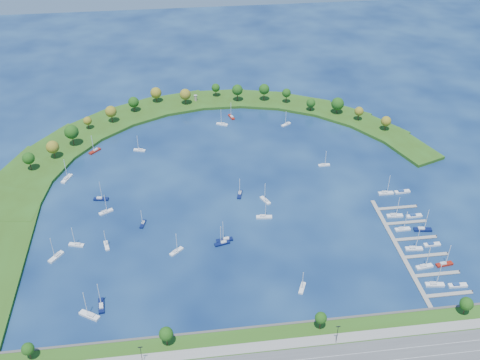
{
  "coord_description": "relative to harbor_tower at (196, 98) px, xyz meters",
  "views": [
    {
      "loc": [
        -28.79,
        -257.13,
        187.57
      ],
      "look_at": [
        5.0,
        5.0,
        4.0
      ],
      "focal_mm": 40.87,
      "sensor_mm": 36.0,
      "label": 1
    }
  ],
  "objects": [
    {
      "name": "dock_system",
      "position": [
        99.64,
        -177.4,
        -3.93
      ],
      "size": [
        24.28,
        82.0,
        1.6
      ],
      "color": "gray",
      "rests_on": "ground"
    },
    {
      "name": "docked_boat_10",
      "position": [
        102.25,
        -130.6,
        -3.34
      ],
      "size": [
        8.86,
        2.71,
        12.92
      ],
      "rotation": [
        0.0,
        0.0,
        -0.03
      ],
      "color": "white",
      "rests_on": "ground"
    },
    {
      "name": "docked_boat_9",
      "position": [
        110.32,
        -153.03,
        -3.62
      ],
      "size": [
        8.9,
        2.85,
        1.8
      ],
      "rotation": [
        0.0,
        0.0,
        0.04
      ],
      "color": "white",
      "rests_on": "ground"
    },
    {
      "name": "moored_boat_2",
      "position": [
        61.04,
        -42.4,
        -3.39
      ],
      "size": [
        7.6,
        6.11,
        11.34
      ],
      "rotation": [
        0.0,
        0.0,
        3.74
      ],
      "color": "white",
      "rests_on": "ground"
    },
    {
      "name": "docked_boat_5",
      "position": [
        110.32,
        -176.76,
        -3.63
      ],
      "size": [
        8.7,
        2.51,
        1.77
      ],
      "rotation": [
        0.0,
        0.0,
        0.01
      ],
      "color": "white",
      "rests_on": "ground"
    },
    {
      "name": "moored_boat_6",
      "position": [
        37.55,
        -198.02,
        -3.4
      ],
      "size": [
        5.03,
        7.65,
        10.97
      ],
      "rotation": [
        0.0,
        0.0,
        4.28
      ],
      "color": "white",
      "rests_on": "ground"
    },
    {
      "name": "moored_boat_11",
      "position": [
        17.99,
        -120.9,
        -3.38
      ],
      "size": [
        4.21,
        8.36,
        11.83
      ],
      "rotation": [
        0.0,
        0.0,
        4.46
      ],
      "color": "#0A133F",
      "rests_on": "ground"
    },
    {
      "name": "docked_boat_7",
      "position": [
        110.34,
        -164.8,
        -3.31
      ],
      "size": [
        9.72,
        3.95,
        13.88
      ],
      "rotation": [
        0.0,
        0.0,
        -0.14
      ],
      "color": "#0A133F",
      "rests_on": "ground"
    },
    {
      "name": "moored_boat_7",
      "position": [
        28.47,
        -143.42,
        -3.35
      ],
      "size": [
        8.84,
        3.34,
        12.69
      ],
      "rotation": [
        0.0,
        0.0,
        -0.11
      ],
      "color": "white",
      "rests_on": "ground"
    },
    {
      "name": "moored_boat_0",
      "position": [
        -61.48,
        -115.21,
        -3.36
      ],
      "size": [
        8.74,
        3.51,
        12.49
      ],
      "rotation": [
        0.0,
        0.0,
        6.15
      ],
      "color": "#0A133F",
      "rests_on": "ground"
    },
    {
      "name": "moored_boat_16",
      "position": [
        -37.21,
        -140.86,
        -3.42
      ],
      "size": [
        3.69,
        7.12,
        10.08
      ],
      "rotation": [
        0.0,
        0.0,
        4.44
      ],
      "color": "#0A133F",
      "rests_on": "ground"
    },
    {
      "name": "moored_boat_8",
      "position": [
        5.1,
        -159.59,
        -3.35
      ],
      "size": [
        8.92,
        3.57,
        12.75
      ],
      "rotation": [
        0.0,
        0.0,
        3.28
      ],
      "color": "#0A133F",
      "rests_on": "ground"
    },
    {
      "name": "docked_boat_8",
      "position": [
        99.85,
        -151.49,
        -3.34
      ],
      "size": [
        9.0,
        3.08,
        13.02
      ],
      "rotation": [
        0.0,
        0.0,
        -0.07
      ],
      "color": "white",
      "rests_on": "ground"
    },
    {
      "name": "moored_boat_14",
      "position": [
        31.73,
        -128.63,
        -3.37
      ],
      "size": [
        5.51,
        8.32,
        11.94
      ],
      "rotation": [
        0.0,
        0.0,
        2.01
      ],
      "color": "white",
      "rests_on": "ground"
    },
    {
      "name": "breakwater_trees",
      "position": [
        -1.26,
        -29.57,
        5.84
      ],
      "size": [
        238.76,
        93.58,
        14.65
      ],
      "color": "#382314",
      "rests_on": "breakwater"
    },
    {
      "name": "moored_boat_10",
      "position": [
        -57.84,
        -127.73,
        -3.38
      ],
      "size": [
        8.06,
        5.77,
        11.71
      ],
      "rotation": [
        0.0,
        0.0,
        0.5
      ],
      "color": "white",
      "rests_on": "ground"
    },
    {
      "name": "moored_boat_15",
      "position": [
        16.35,
        -36.46,
        -3.37
      ],
      "size": [
        8.38,
        5.64,
        12.06
      ],
      "rotation": [
        0.0,
        0.0,
        2.69
      ],
      "color": "white",
      "rests_on": "ground"
    },
    {
      "name": "moored_boat_5",
      "position": [
        -69.56,
        -61.64,
        -3.35
      ],
      "size": [
        7.7,
        7.81,
        12.6
      ],
      "rotation": [
        0.0,
        0.0,
        3.94
      ],
      "color": "maroon",
      "rests_on": "ground"
    },
    {
      "name": "ground",
      "position": [
        14.34,
        -116.4,
        -4.28
      ],
      "size": [
        700.0,
        700.0,
        0.0
      ],
      "primitive_type": "plane",
      "color": "#071742",
      "rests_on": "ground"
    },
    {
      "name": "moored_boat_21",
      "position": [
        3.6,
        -162.04,
        -3.38
      ],
      "size": [
        8.36,
        4.11,
        11.84
      ],
      "rotation": [
        0.0,
        0.0,
        3.38
      ],
      "color": "#0A133F",
      "rests_on": "ground"
    },
    {
      "name": "docked_boat_3",
      "position": [
        110.36,
        -191.4,
        -3.35
      ],
      "size": [
        8.84,
        3.44,
        12.65
      ],
      "rotation": [
        0.0,
        0.0,
        0.12
      ],
      "color": "maroon",
      "rests_on": "ground"
    },
    {
      "name": "docked_boat_0",
      "position": [
        99.85,
        -203.93,
        -3.34
      ],
      "size": [
        9.08,
        3.64,
        12.98
      ],
      "rotation": [
        0.0,
        0.0,
        -0.14
      ],
      "color": "white",
      "rests_on": "ground"
    },
    {
      "name": "moored_boat_4",
      "position": [
        -55.48,
        -156.07,
        -3.41
      ],
      "size": [
        3.6,
        7.56,
        10.72
      ],
      "rotation": [
        0.0,
        0.0,
        4.93
      ],
      "color": "white",
      "rests_on": "ground"
    },
    {
      "name": "docked_boat_1",
      "position": [
        110.31,
        -205.78,
        -3.61
      ],
      "size": [
        8.99,
        2.9,
        1.81
      ],
      "rotation": [
        0.0,
        0.0,
        -0.05
      ],
      "color": "white",
      "rests_on": "ground"
    },
    {
      "name": "moored_boat_12",
      "position": [
        74.28,
        -96.81,
        -3.41
      ],
      "size": [
        7.26,
        2.24,
        10.59
      ],
      "rotation": [
        0.0,
        0.0,
        6.31
      ],
      "color": "white",
      "rests_on": "ground"
    },
    {
      "name": "moored_boat_13",
      "position": [
        -79.76,
        -161.55,
        -3.33
      ],
      "size": [
        7.38,
        8.75,
        13.24
      ],
      "rotation": [
        0.0,
        0.0,
        4.08
      ],
      "color": "white",
      "rests_on": "ground"
    },
    {
      "name": "breakwater",
      "position": [
        -31.98,
        -67.69,
        -3.29
      ],
      "size": [
        286.74,
        247.64,
        2.0
      ],
      "color": "#2E4E14",
      "rests_on": "ground"
    },
    {
      "name": "moored_boat_18",
      "position": [
        -70.74,
        -153.65,
        -3.38
      ],
      "size": [
        8.24,
        4.42,
        11.67
      ],
      "rotation": [
        0.0,
        0.0,
        2.85
      ],
      "color": "white",
      "rests_on": "ground"
    },
    {
      "name": "moored_boat_17",
      "position": [
        -54.83,
        -197.31,
        -3.33
      ],
      "size": [
        3.5,
        9.37,
        13.46
      ],
      "rotation": [
        0.0,
        0.0,
        1.67
      ],
      "color": "#0A133F",
      "rests_on": "ground"
    },
    {
      "name": "moored_boat_19",
      "position": [
        -59.52,
        -202.39,
        -3.29
      ],
      "size": [
        9.77,
        7.6,
        14.45
      ],
      "rotation": [
        0.0,
        0.0,
        2.57
      ],
      "color": "white",
      "rests_on": "ground"
    },
    {
      "name": "docked_boat_4",
      "position": [
        99.85,
        -178.6,
        -3.34
      ],
      "size": [
        9.02,
        3.33,
        12.97
      ],
      "rotation": [
        0.0,
        0.0,
        -0.1
      ],
      "color": "white",
      "rests_on": "ground"
    },
    {
      "name": "docked_boat_11",
      "position": [
        112.21,
        -130.52,
        -3.59
      ],
      "size": [
        9.32,
        3.18,
        1.87
      ],
      "rotation": [
        0.0,
        0.0,
        0.07
      ],
      "color": "white",
      "rests_on": "ground"
    },
    {
      "name": "docked_boat_2",
      "position": [
        99.85,
        -191.78,
        -3.35
      ],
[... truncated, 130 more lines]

